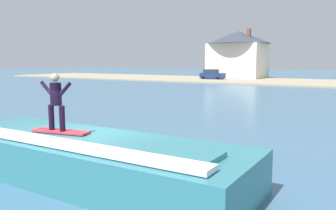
# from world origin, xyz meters

# --- Properties ---
(ground_plane) EXTENTS (260.00, 260.00, 0.00)m
(ground_plane) POSITION_xyz_m (0.00, 0.00, 0.00)
(ground_plane) COLOR #416A8A
(wave_crest) EXTENTS (9.63, 3.13, 1.28)m
(wave_crest) POSITION_xyz_m (0.51, -0.58, 0.60)
(wave_crest) COLOR teal
(wave_crest) RESTS_ON ground_plane
(surfboard) EXTENTS (1.78, 0.78, 0.06)m
(surfboard) POSITION_xyz_m (-0.24, -0.79, 1.31)
(surfboard) COLOR #D8333F
(surfboard) RESTS_ON wave_crest
(surfer) EXTENTS (1.23, 0.32, 1.63)m
(surfer) POSITION_xyz_m (-0.32, -0.86, 2.25)
(surfer) COLOR black
(surfer) RESTS_ON surfboard
(shoreline_bank) EXTENTS (120.00, 17.63, 0.19)m
(shoreline_bank) POSITION_xyz_m (0.00, 47.70, 0.10)
(shoreline_bank) COLOR tan
(shoreline_bank) RESTS_ON ground_plane
(car_near_shore) EXTENTS (4.14, 2.08, 1.86)m
(car_near_shore) POSITION_xyz_m (-17.04, 47.26, 0.95)
(car_near_shore) COLOR navy
(car_near_shore) RESTS_ON ground_plane
(house_with_chimney) EXTENTS (11.79, 11.79, 8.97)m
(house_with_chimney) POSITION_xyz_m (-15.04, 54.23, 4.90)
(house_with_chimney) COLOR silver
(house_with_chimney) RESTS_ON ground_plane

